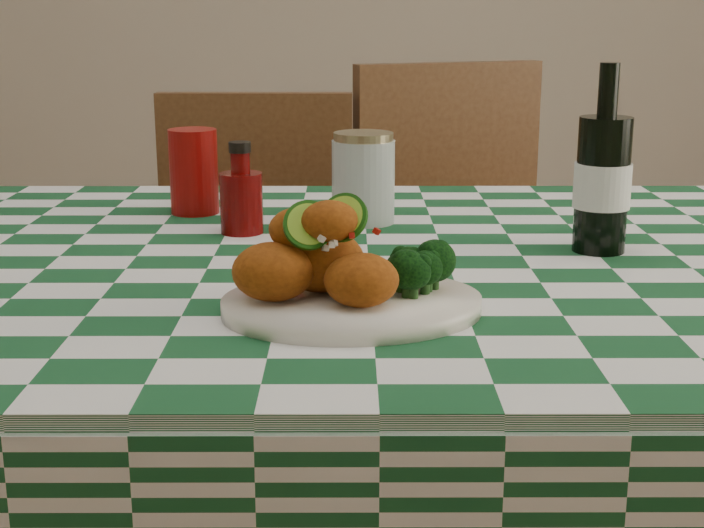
{
  "coord_description": "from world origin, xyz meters",
  "views": [
    {
      "loc": [
        -0.02,
        -1.26,
        1.11
      ],
      "look_at": [
        -0.02,
        -0.25,
        0.84
      ],
      "focal_mm": 50.0,
      "sensor_mm": 36.0,
      "label": 1
    }
  ],
  "objects_px": {
    "plate": "(352,305)",
    "wooden_chair_left": "(250,326)",
    "red_tumbler": "(194,171)",
    "ketchup_bottle": "(241,188)",
    "mason_jar": "(363,178)",
    "wooden_chair_right": "(487,299)",
    "fried_chicken_pile": "(330,250)",
    "dining_table": "(367,522)",
    "beer_bottle": "(604,159)"
  },
  "relations": [
    {
      "from": "dining_table",
      "to": "plate",
      "type": "bearing_deg",
      "value": -95.0
    },
    {
      "from": "mason_jar",
      "to": "beer_bottle",
      "type": "height_order",
      "value": "beer_bottle"
    },
    {
      "from": "dining_table",
      "to": "ketchup_bottle",
      "type": "xyz_separation_m",
      "value": [
        -0.18,
        0.14,
        0.46
      ]
    },
    {
      "from": "fried_chicken_pile",
      "to": "wooden_chair_right",
      "type": "xyz_separation_m",
      "value": [
        0.32,
        1.02,
        -0.36
      ]
    },
    {
      "from": "fried_chicken_pile",
      "to": "wooden_chair_left",
      "type": "height_order",
      "value": "wooden_chair_left"
    },
    {
      "from": "dining_table",
      "to": "ketchup_bottle",
      "type": "height_order",
      "value": "ketchup_bottle"
    },
    {
      "from": "ketchup_bottle",
      "to": "wooden_chair_left",
      "type": "height_order",
      "value": "wooden_chair_left"
    },
    {
      "from": "mason_jar",
      "to": "wooden_chair_left",
      "type": "height_order",
      "value": "wooden_chair_left"
    },
    {
      "from": "ketchup_bottle",
      "to": "red_tumbler",
      "type": "bearing_deg",
      "value": 122.5
    },
    {
      "from": "fried_chicken_pile",
      "to": "mason_jar",
      "type": "xyz_separation_m",
      "value": [
        0.04,
        0.46,
        -0.0
      ]
    },
    {
      "from": "ketchup_bottle",
      "to": "mason_jar",
      "type": "relative_size",
      "value": 0.97
    },
    {
      "from": "mason_jar",
      "to": "wooden_chair_left",
      "type": "xyz_separation_m",
      "value": [
        -0.23,
        0.46,
        -0.39
      ]
    },
    {
      "from": "mason_jar",
      "to": "beer_bottle",
      "type": "xyz_separation_m",
      "value": [
        0.32,
        -0.18,
        0.06
      ]
    },
    {
      "from": "ketchup_bottle",
      "to": "wooden_chair_right",
      "type": "xyz_separation_m",
      "value": [
        0.45,
        0.63,
        -0.36
      ]
    },
    {
      "from": "wooden_chair_left",
      "to": "plate",
      "type": "bearing_deg",
      "value": -76.68
    },
    {
      "from": "mason_jar",
      "to": "wooden_chair_right",
      "type": "height_order",
      "value": "wooden_chair_right"
    },
    {
      "from": "beer_bottle",
      "to": "wooden_chair_left",
      "type": "relative_size",
      "value": 0.27
    },
    {
      "from": "red_tumbler",
      "to": "beer_bottle",
      "type": "distance_m",
      "value": 0.64
    },
    {
      "from": "wooden_chair_left",
      "to": "wooden_chair_right",
      "type": "bearing_deg",
      "value": 11.26
    },
    {
      "from": "ketchup_bottle",
      "to": "beer_bottle",
      "type": "xyz_separation_m",
      "value": [
        0.49,
        -0.11,
        0.06
      ]
    },
    {
      "from": "plate",
      "to": "red_tumbler",
      "type": "distance_m",
      "value": 0.59
    },
    {
      "from": "mason_jar",
      "to": "wooden_chair_left",
      "type": "relative_size",
      "value": 0.15
    },
    {
      "from": "plate",
      "to": "mason_jar",
      "type": "bearing_deg",
      "value": 87.72
    },
    {
      "from": "plate",
      "to": "wooden_chair_left",
      "type": "bearing_deg",
      "value": 102.83
    },
    {
      "from": "fried_chicken_pile",
      "to": "wooden_chair_left",
      "type": "relative_size",
      "value": 0.18
    },
    {
      "from": "dining_table",
      "to": "red_tumbler",
      "type": "distance_m",
      "value": 0.6
    },
    {
      "from": "red_tumbler",
      "to": "plate",
      "type": "bearing_deg",
      "value": -64.7
    },
    {
      "from": "ketchup_bottle",
      "to": "wooden_chair_right",
      "type": "height_order",
      "value": "wooden_chair_right"
    },
    {
      "from": "plate",
      "to": "beer_bottle",
      "type": "relative_size",
      "value": 1.12
    },
    {
      "from": "dining_table",
      "to": "red_tumbler",
      "type": "relative_size",
      "value": 12.39
    },
    {
      "from": "plate",
      "to": "wooden_chair_left",
      "type": "distance_m",
      "value": 1.0
    },
    {
      "from": "dining_table",
      "to": "wooden_chair_right",
      "type": "distance_m",
      "value": 0.82
    },
    {
      "from": "beer_bottle",
      "to": "wooden_chair_right",
      "type": "bearing_deg",
      "value": 93.09
    },
    {
      "from": "ketchup_bottle",
      "to": "plate",
      "type": "bearing_deg",
      "value": -67.58
    },
    {
      "from": "red_tumbler",
      "to": "wooden_chair_left",
      "type": "bearing_deg",
      "value": 84.21
    },
    {
      "from": "mason_jar",
      "to": "wooden_chair_right",
      "type": "distance_m",
      "value": 0.72
    },
    {
      "from": "wooden_chair_right",
      "to": "fried_chicken_pile",
      "type": "bearing_deg",
      "value": -128.28
    },
    {
      "from": "wooden_chair_left",
      "to": "wooden_chair_right",
      "type": "height_order",
      "value": "wooden_chair_right"
    },
    {
      "from": "dining_table",
      "to": "red_tumbler",
      "type": "xyz_separation_m",
      "value": [
        -0.27,
        0.28,
        0.46
      ]
    },
    {
      "from": "mason_jar",
      "to": "wooden_chair_left",
      "type": "distance_m",
      "value": 0.65
    },
    {
      "from": "fried_chicken_pile",
      "to": "red_tumbler",
      "type": "distance_m",
      "value": 0.58
    },
    {
      "from": "plate",
      "to": "beer_bottle",
      "type": "distance_m",
      "value": 0.45
    },
    {
      "from": "dining_table",
      "to": "beer_bottle",
      "type": "distance_m",
      "value": 0.61
    },
    {
      "from": "fried_chicken_pile",
      "to": "wooden_chair_right",
      "type": "height_order",
      "value": "wooden_chair_right"
    },
    {
      "from": "ketchup_bottle",
      "to": "wooden_chair_left",
      "type": "xyz_separation_m",
      "value": [
        -0.05,
        0.54,
        -0.39
      ]
    },
    {
      "from": "wooden_chair_left",
      "to": "dining_table",
      "type": "bearing_deg",
      "value": -70.5
    },
    {
      "from": "fried_chicken_pile",
      "to": "mason_jar",
      "type": "bearing_deg",
      "value": 84.82
    },
    {
      "from": "dining_table",
      "to": "mason_jar",
      "type": "xyz_separation_m",
      "value": [
        -0.0,
        0.21,
        0.46
      ]
    },
    {
      "from": "dining_table",
      "to": "wooden_chair_right",
      "type": "height_order",
      "value": "wooden_chair_right"
    },
    {
      "from": "beer_bottle",
      "to": "wooden_chair_left",
      "type": "height_order",
      "value": "beer_bottle"
    }
  ]
}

